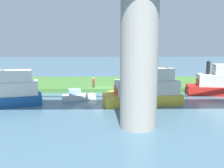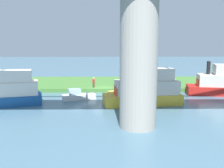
{
  "view_description": "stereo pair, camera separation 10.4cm",
  "coord_description": "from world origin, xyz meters",
  "px_view_note": "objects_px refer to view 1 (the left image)",
  "views": [
    {
      "loc": [
        -0.61,
        33.88,
        6.86
      ],
      "look_at": [
        -1.18,
        5.0,
        2.0
      ],
      "focal_mm": 40.96,
      "sensor_mm": 36.0,
      "label": 1
    },
    {
      "loc": [
        -0.71,
        33.88,
        6.86
      ],
      "look_at": [
        -1.18,
        5.0,
        2.0
      ],
      "focal_mm": 40.96,
      "sensor_mm": 36.0,
      "label": 2
    }
  ],
  "objects_px": {
    "bridge_pylon": "(139,62)",
    "motorboat_red": "(223,82)",
    "motorboat_white": "(78,96)",
    "skiff_small": "(5,91)",
    "mooring_post": "(94,84)",
    "person_on_bank": "(93,82)",
    "houseboat_blue": "(145,90)",
    "riverboat_paddlewheel": "(124,92)"
  },
  "relations": [
    {
      "from": "bridge_pylon",
      "to": "motorboat_red",
      "type": "distance_m",
      "value": 18.01
    },
    {
      "from": "motorboat_red",
      "to": "houseboat_blue",
      "type": "bearing_deg",
      "value": 24.06
    },
    {
      "from": "skiff_small",
      "to": "riverboat_paddlewheel",
      "type": "relative_size",
      "value": 1.91
    },
    {
      "from": "mooring_post",
      "to": "houseboat_blue",
      "type": "relative_size",
      "value": 0.12
    },
    {
      "from": "person_on_bank",
      "to": "motorboat_red",
      "type": "bearing_deg",
      "value": 170.22
    },
    {
      "from": "bridge_pylon",
      "to": "houseboat_blue",
      "type": "relative_size",
      "value": 1.2
    },
    {
      "from": "mooring_post",
      "to": "motorboat_red",
      "type": "bearing_deg",
      "value": 171.55
    },
    {
      "from": "bridge_pylon",
      "to": "person_on_bank",
      "type": "relative_size",
      "value": 7.59
    },
    {
      "from": "mooring_post",
      "to": "person_on_bank",
      "type": "bearing_deg",
      "value": -82.21
    },
    {
      "from": "motorboat_white",
      "to": "mooring_post",
      "type": "bearing_deg",
      "value": -108.37
    },
    {
      "from": "bridge_pylon",
      "to": "person_on_bank",
      "type": "height_order",
      "value": "bridge_pylon"
    },
    {
      "from": "bridge_pylon",
      "to": "mooring_post",
      "type": "relative_size",
      "value": 9.86
    },
    {
      "from": "motorboat_red",
      "to": "skiff_small",
      "type": "bearing_deg",
      "value": 11.08
    },
    {
      "from": "houseboat_blue",
      "to": "motorboat_white",
      "type": "distance_m",
      "value": 8.1
    },
    {
      "from": "skiff_small",
      "to": "motorboat_red",
      "type": "bearing_deg",
      "value": -168.92
    },
    {
      "from": "bridge_pylon",
      "to": "person_on_bank",
      "type": "bearing_deg",
      "value": -74.0
    },
    {
      "from": "bridge_pylon",
      "to": "skiff_small",
      "type": "bearing_deg",
      "value": -28.45
    },
    {
      "from": "bridge_pylon",
      "to": "motorboat_red",
      "type": "bearing_deg",
      "value": -135.32
    },
    {
      "from": "bridge_pylon",
      "to": "motorboat_white",
      "type": "relative_size",
      "value": 2.57
    },
    {
      "from": "motorboat_white",
      "to": "riverboat_paddlewheel",
      "type": "bearing_deg",
      "value": -161.54
    },
    {
      "from": "person_on_bank",
      "to": "skiff_small",
      "type": "bearing_deg",
      "value": 41.4
    },
    {
      "from": "riverboat_paddlewheel",
      "to": "person_on_bank",
      "type": "bearing_deg",
      "value": -41.2
    },
    {
      "from": "person_on_bank",
      "to": "riverboat_paddlewheel",
      "type": "bearing_deg",
      "value": 138.8
    },
    {
      "from": "person_on_bank",
      "to": "motorboat_red",
      "type": "distance_m",
      "value": 17.18
    },
    {
      "from": "motorboat_white",
      "to": "skiff_small",
      "type": "distance_m",
      "value": 8.01
    },
    {
      "from": "bridge_pylon",
      "to": "mooring_post",
      "type": "bearing_deg",
      "value": -73.78
    },
    {
      "from": "person_on_bank",
      "to": "mooring_post",
      "type": "bearing_deg",
      "value": 97.79
    },
    {
      "from": "houseboat_blue",
      "to": "riverboat_paddlewheel",
      "type": "bearing_deg",
      "value": -64.31
    },
    {
      "from": "mooring_post",
      "to": "motorboat_white",
      "type": "relative_size",
      "value": 0.26
    },
    {
      "from": "mooring_post",
      "to": "riverboat_paddlewheel",
      "type": "bearing_deg",
      "value": 141.91
    },
    {
      "from": "riverboat_paddlewheel",
      "to": "mooring_post",
      "type": "bearing_deg",
      "value": -38.09
    },
    {
      "from": "person_on_bank",
      "to": "riverboat_paddlewheel",
      "type": "distance_m",
      "value": 5.38
    },
    {
      "from": "bridge_pylon",
      "to": "skiff_small",
      "type": "height_order",
      "value": "bridge_pylon"
    },
    {
      "from": "bridge_pylon",
      "to": "person_on_bank",
      "type": "xyz_separation_m",
      "value": [
        4.39,
        -15.31,
        -4.08
      ]
    },
    {
      "from": "bridge_pylon",
      "to": "motorboat_red",
      "type": "relative_size",
      "value": 1.2
    },
    {
      "from": "bridge_pylon",
      "to": "motorboat_red",
      "type": "xyz_separation_m",
      "value": [
        -12.54,
        -12.4,
        -3.68
      ]
    },
    {
      "from": "mooring_post",
      "to": "motorboat_white",
      "type": "xyz_separation_m",
      "value": [
        1.65,
        4.97,
        -0.57
      ]
    },
    {
      "from": "mooring_post",
      "to": "riverboat_paddlewheel",
      "type": "relative_size",
      "value": 0.24
    },
    {
      "from": "mooring_post",
      "to": "motorboat_red",
      "type": "height_order",
      "value": "motorboat_red"
    },
    {
      "from": "houseboat_blue",
      "to": "riverboat_paddlewheel",
      "type": "height_order",
      "value": "houseboat_blue"
    },
    {
      "from": "person_on_bank",
      "to": "skiff_small",
      "type": "relative_size",
      "value": 0.16
    },
    {
      "from": "bridge_pylon",
      "to": "riverboat_paddlewheel",
      "type": "relative_size",
      "value": 2.36
    }
  ]
}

